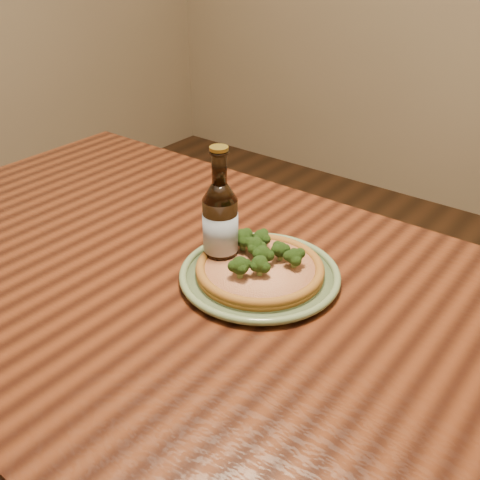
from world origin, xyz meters
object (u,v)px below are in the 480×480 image
Objects in this scene: pizza at (260,267)px; beer_bottle at (220,224)px; plate at (260,275)px; table at (208,327)px.

pizza is 0.98× the size of beer_bottle.
beer_bottle is at bearing -176.73° from plate.
table is 5.42× the size of plate.
pizza is at bearing 128.54° from plate.
plate is at bearing -51.46° from pizza.
plate is (0.06, 0.08, 0.10)m from table.
table is 6.69× the size of beer_bottle.
plate is 1.26× the size of pizza.
beer_bottle is (-0.09, -0.01, 0.06)m from pizza.
plate is at bearing -9.46° from beer_bottle.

